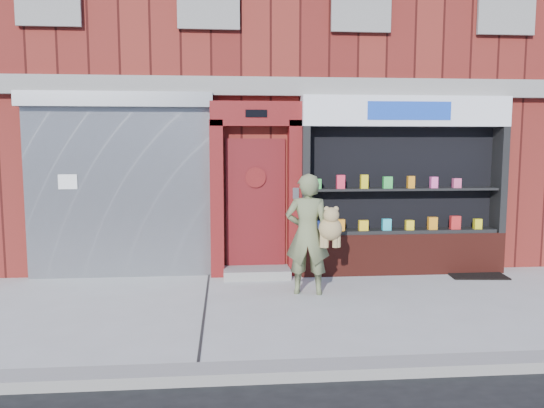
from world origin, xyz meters
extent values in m
plane|color=#9E9E99|center=(0.00, 0.00, 0.00)|extent=(80.00, 80.00, 0.00)
cube|color=gray|center=(0.00, -2.15, 0.06)|extent=(60.00, 0.30, 0.12)
cube|color=maroon|center=(0.00, 6.00, 4.00)|extent=(12.00, 8.00, 8.00)
cube|color=gray|center=(0.00, 1.92, 3.15)|extent=(12.00, 0.16, 0.30)
cube|color=gray|center=(-3.00, 1.94, 1.40)|extent=(3.00, 0.10, 2.80)
cube|color=slate|center=(-3.00, 1.88, 2.92)|extent=(3.10, 0.30, 0.24)
cube|color=white|center=(-3.80, 1.88, 1.60)|extent=(0.30, 0.01, 0.24)
cube|color=#5E1011|center=(-1.40, 1.86, 1.30)|extent=(0.22, 0.28, 2.60)
cube|color=#5E1011|center=(-0.10, 1.86, 1.30)|extent=(0.22, 0.28, 2.60)
cube|color=#5E1011|center=(-0.75, 1.86, 2.70)|extent=(1.50, 0.28, 0.40)
cube|color=black|center=(-0.75, 1.71, 2.70)|extent=(0.35, 0.01, 0.12)
cube|color=#591013|center=(-0.75, 1.97, 1.20)|extent=(1.00, 0.06, 2.20)
cylinder|color=black|center=(-0.75, 1.93, 1.65)|extent=(0.28, 0.02, 0.28)
cylinder|color=#5E1011|center=(-0.75, 1.92, 1.65)|extent=(0.34, 0.02, 0.34)
cube|color=gray|center=(-0.75, 1.70, 0.07)|extent=(1.10, 0.55, 0.15)
cube|color=slate|center=(-0.10, 1.71, 1.40)|extent=(0.10, 0.02, 0.18)
cube|color=#501A13|center=(1.75, 1.80, 0.35)|extent=(3.50, 0.40, 0.70)
cube|color=black|center=(0.06, 1.80, 1.60)|extent=(0.12, 0.40, 1.80)
cube|color=black|center=(3.44, 1.80, 1.60)|extent=(0.12, 0.40, 1.80)
cube|color=black|center=(1.75, 1.99, 1.60)|extent=(3.30, 0.03, 1.80)
cube|color=black|center=(1.75, 1.80, 0.73)|extent=(3.20, 0.36, 0.06)
cube|color=black|center=(1.75, 1.80, 1.45)|extent=(3.20, 0.36, 0.04)
cube|color=white|center=(1.75, 1.80, 2.75)|extent=(3.50, 0.40, 0.50)
cube|color=#173EAD|center=(1.75, 1.59, 2.75)|extent=(1.40, 0.01, 0.30)
cube|color=#4162DF|center=(0.25, 1.72, 0.85)|extent=(0.15, 0.09, 0.17)
cube|color=orange|center=(0.65, 1.72, 0.86)|extent=(0.15, 0.09, 0.19)
cube|color=yellow|center=(1.05, 1.72, 0.85)|extent=(0.15, 0.09, 0.17)
cube|color=#28B6CC|center=(1.45, 1.72, 0.86)|extent=(0.15, 0.09, 0.19)
cube|color=yellow|center=(1.85, 1.72, 0.84)|extent=(0.13, 0.09, 0.16)
cube|color=orange|center=(2.25, 1.72, 0.87)|extent=(0.15, 0.09, 0.21)
cube|color=red|center=(2.65, 1.72, 0.87)|extent=(0.17, 0.09, 0.23)
cube|color=yellow|center=(3.05, 1.72, 0.85)|extent=(0.13, 0.09, 0.17)
cube|color=green|center=(0.25, 1.72, 1.55)|extent=(0.14, 0.09, 0.16)
cube|color=#ED2946|center=(0.65, 1.72, 1.58)|extent=(0.13, 0.09, 0.23)
cube|color=yellow|center=(1.05, 1.72, 1.58)|extent=(0.12, 0.09, 0.23)
cube|color=green|center=(1.45, 1.72, 1.57)|extent=(0.15, 0.09, 0.20)
cube|color=orange|center=(1.85, 1.72, 1.57)|extent=(0.11, 0.09, 0.20)
cube|color=#F953A6|center=(2.25, 1.72, 1.56)|extent=(0.11, 0.09, 0.19)
cube|color=#E14B7E|center=(2.65, 1.72, 1.55)|extent=(0.13, 0.09, 0.16)
imported|color=#636C47|center=(-0.06, 0.67, 0.89)|extent=(0.72, 0.54, 1.78)
sphere|color=#977D4B|center=(0.25, 0.55, 0.99)|extent=(0.34, 0.34, 0.34)
sphere|color=#977D4B|center=(0.25, 0.50, 1.19)|extent=(0.23, 0.23, 0.23)
sphere|color=#977D4B|center=(0.18, 0.50, 1.28)|extent=(0.08, 0.08, 0.08)
sphere|color=#977D4B|center=(0.32, 0.50, 1.28)|extent=(0.08, 0.08, 0.08)
cylinder|color=#977D4B|center=(0.14, 0.55, 0.82)|extent=(0.08, 0.08, 0.20)
cylinder|color=#977D4B|center=(0.37, 0.55, 0.82)|extent=(0.08, 0.08, 0.20)
cylinder|color=#977D4B|center=(0.18, 0.53, 0.82)|extent=(0.08, 0.08, 0.20)
cylinder|color=#977D4B|center=(0.32, 0.53, 0.82)|extent=(0.08, 0.08, 0.20)
cube|color=black|center=(2.95, 1.50, 0.01)|extent=(0.98, 0.73, 0.02)
camera|label=1|loc=(-1.25, -6.93, 2.20)|focal=35.00mm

